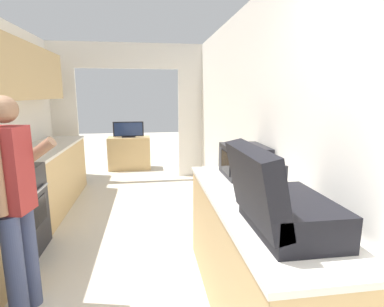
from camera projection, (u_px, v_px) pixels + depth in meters
wall_right at (265, 132)px, 2.75m from camera, size 0.06×7.39×2.50m
wall_far_with_doorway at (129, 102)px, 5.54m from camera, size 3.15×0.06×2.50m
counter_left at (33, 190)px, 3.67m from camera, size 0.62×3.60×0.88m
counter_right at (254, 256)px, 2.16m from camera, size 0.62×1.94×0.88m
range_oven at (3, 215)px, 2.89m from camera, size 0.66×0.72×1.02m
person at (15, 204)px, 2.07m from camera, size 0.51×0.42×1.59m
suitcase at (278, 204)px, 1.55m from camera, size 0.48×0.60×0.46m
microwave at (244, 161)px, 2.63m from camera, size 0.36×0.45×0.27m
tv_cabinet at (130, 153)px, 6.44m from camera, size 0.88×0.42×0.70m
television at (128, 130)px, 6.30m from camera, size 0.63×0.16×0.33m
knife at (19, 159)px, 3.30m from camera, size 0.04×0.31×0.02m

